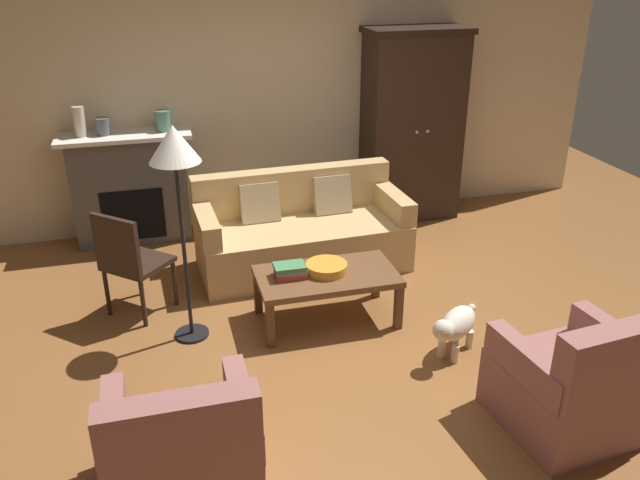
% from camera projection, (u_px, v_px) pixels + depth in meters
% --- Properties ---
extents(ground_plane, '(9.60, 9.60, 0.00)m').
position_uv_depth(ground_plane, '(347.00, 336.00, 5.00)').
color(ground_plane, brown).
extents(back_wall, '(7.20, 0.10, 2.80)m').
position_uv_depth(back_wall, '(276.00, 90.00, 6.65)').
color(back_wall, beige).
rests_on(back_wall, ground).
extents(fireplace, '(1.26, 0.48, 1.12)m').
position_uv_depth(fireplace, '(131.00, 187.00, 6.41)').
color(fireplace, '#4C4947').
rests_on(fireplace, ground).
extents(armoire, '(1.06, 0.57, 2.02)m').
position_uv_depth(armoire, '(412.00, 126.00, 6.86)').
color(armoire, black).
rests_on(armoire, ground).
extents(couch, '(1.95, 0.93, 0.86)m').
position_uv_depth(couch, '(301.00, 233.00, 6.00)').
color(couch, tan).
rests_on(couch, ground).
extents(coffee_table, '(1.10, 0.60, 0.42)m').
position_uv_depth(coffee_table, '(327.00, 280.00, 5.06)').
color(coffee_table, brown).
rests_on(coffee_table, ground).
extents(fruit_bowl, '(0.33, 0.33, 0.07)m').
position_uv_depth(fruit_bowl, '(327.00, 268.00, 5.05)').
color(fruit_bowl, orange).
rests_on(fruit_bowl, coffee_table).
extents(book_stack, '(0.26, 0.18, 0.11)m').
position_uv_depth(book_stack, '(290.00, 270.00, 4.97)').
color(book_stack, '#B73833').
rests_on(book_stack, coffee_table).
extents(mantel_vase_cream, '(0.11, 0.11, 0.29)m').
position_uv_depth(mantel_vase_cream, '(79.00, 122.00, 6.01)').
color(mantel_vase_cream, beige).
rests_on(mantel_vase_cream, fireplace).
extents(mantel_vase_slate, '(0.13, 0.13, 0.16)m').
position_uv_depth(mantel_vase_slate, '(103.00, 127.00, 6.09)').
color(mantel_vase_slate, '#565B66').
rests_on(mantel_vase_slate, fireplace).
extents(mantel_vase_jade, '(0.14, 0.14, 0.20)m').
position_uv_depth(mantel_vase_jade, '(163.00, 121.00, 6.21)').
color(mantel_vase_jade, slate).
rests_on(mantel_vase_jade, fireplace).
extents(armchair_near_left, '(0.78, 0.77, 0.88)m').
position_uv_depth(armchair_near_left, '(183.00, 456.00, 3.38)').
color(armchair_near_left, '#935B56').
rests_on(armchair_near_left, ground).
extents(armchair_near_right, '(0.85, 0.84, 0.88)m').
position_uv_depth(armchair_near_right, '(574.00, 385.00, 3.93)').
color(armchair_near_right, '#935B56').
rests_on(armchair_near_right, ground).
extents(side_chair_wooden, '(0.62, 0.62, 0.90)m').
position_uv_depth(side_chair_wooden, '(129.00, 258.00, 5.08)').
color(side_chair_wooden, black).
rests_on(side_chair_wooden, ground).
extents(floor_lamp, '(0.36, 0.36, 1.66)m').
position_uv_depth(floor_lamp, '(175.00, 157.00, 4.41)').
color(floor_lamp, black).
rests_on(floor_lamp, ground).
extents(dog, '(0.48, 0.42, 0.39)m').
position_uv_depth(dog, '(456.00, 325.00, 4.68)').
color(dog, beige).
rests_on(dog, ground).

